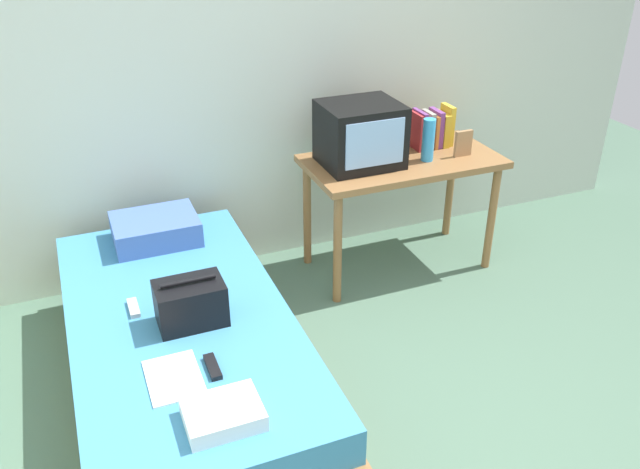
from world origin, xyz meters
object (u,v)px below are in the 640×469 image
Objects in this scene: pillow at (156,229)px; magazine at (174,378)px; water_bottle at (428,140)px; book_row at (432,129)px; picture_frame at (463,143)px; handbag at (191,303)px; bed at (184,354)px; folded_towel at (223,414)px; remote_dark at (213,367)px; desk at (402,173)px; remote_silver at (134,308)px; tv at (360,134)px.

pillow is 1.55× the size of magazine.
book_row is at bearing 54.54° from water_bottle.
picture_frame is 1.94m from handbag.
bed is 7.14× the size of folded_towel.
pillow is at bearing 175.17° from picture_frame.
picture_frame reaches higher than folded_towel.
remote_dark is (0.16, -0.00, 0.01)m from magazine.
handbag is at bearing -156.55° from water_bottle.
magazine reaches higher than bed.
desk is at bearing -2.22° from pillow.
magazine is at bearing -146.63° from book_row.
desk reaches higher than folded_towel.
book_row is (0.14, 0.20, -0.02)m from water_bottle.
magazine is (-1.87, -1.23, -0.39)m from book_row.
remote_silver is 0.51× the size of folded_towel.
handbag reaches higher than pillow.
picture_frame is 0.54× the size of magazine.
bed is 1.70m from desk.
desk is at bearing 37.48° from remote_dark.
picture_frame is at bearing 20.20° from handbag.
picture_frame is (0.35, -0.10, 0.17)m from desk.
picture_frame is at bearing 35.65° from folded_towel.
book_row reaches higher than picture_frame.
handbag is at bearing -152.82° from book_row.
folded_towel is (-1.84, -1.32, -0.32)m from picture_frame.
pillow is 0.66m from remote_silver.
water_bottle is 1.02× the size of book_row.
picture_frame is at bearing -67.05° from book_row.
pillow is at bearing -177.96° from book_row.
bed is at bearing 96.94° from remote_dark.
water_bottle reaches higher than folded_towel.
pillow is at bearing 175.12° from water_bottle.
desk is 1.96m from magazine.
pillow is (-1.20, 0.04, -0.39)m from tv.
pillow is at bearing 91.21° from handbag.
pillow is 2.88× the size of remote_dark.
folded_towel reaches higher than remote_dark.
desk is 4.00× the size of magazine.
desk reaches higher than pillow.
pillow is at bearing 91.12° from remote_dark.
desk reaches higher than remote_dark.
bed is 0.78m from folded_towel.
water_bottle reaches higher than magazine.
remote_silver is (-0.18, 0.12, 0.24)m from bed.
bed is 0.49m from remote_dark.
remote_dark is at bearing -150.59° from picture_frame.
tv is at bearing 175.59° from desk.
tv reaches higher than handbag.
remote_dark is at bearing -144.24° from book_row.
picture_frame is 1.85m from pillow.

